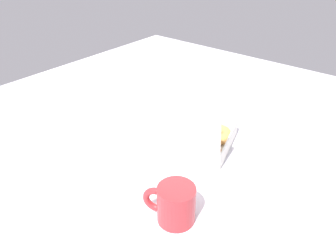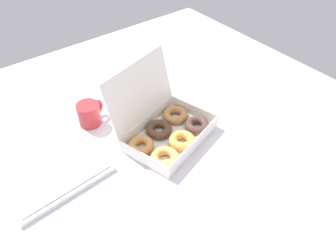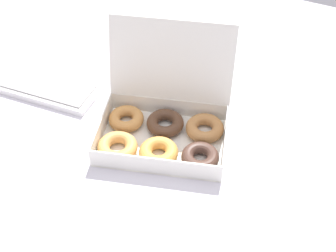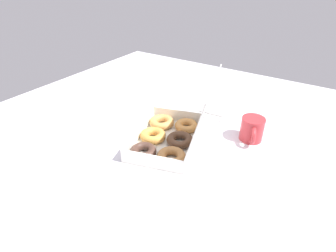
% 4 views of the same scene
% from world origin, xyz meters
% --- Properties ---
extents(ground_plane, '(1.80, 1.80, 0.02)m').
position_xyz_m(ground_plane, '(0.00, 0.00, -0.01)').
color(ground_plane, silver).
extents(donut_box, '(0.40, 0.36, 0.28)m').
position_xyz_m(donut_box, '(0.03, 0.01, 0.03)').
color(donut_box, white).
rests_on(donut_box, ground_plane).
extents(keyboard, '(0.35, 0.17, 0.02)m').
position_xyz_m(keyboard, '(-0.39, 0.04, 0.01)').
color(keyboard, white).
rests_on(keyboard, ground_plane).
extents(coffee_mug, '(0.12, 0.09, 0.09)m').
position_xyz_m(coffee_mug, '(-0.16, 0.26, 0.05)').
color(coffee_mug, '#A92C30').
rests_on(coffee_mug, ground_plane).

